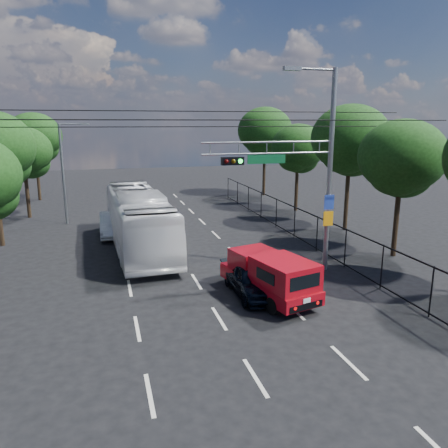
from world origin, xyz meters
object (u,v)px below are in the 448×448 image
object	(u,v)px
navy_hatchback	(251,279)
white_van	(113,224)
signal_mast	(307,164)
red_pickup	(269,275)
white_bus	(139,220)

from	to	relation	value
navy_hatchback	white_van	world-z (taller)	white_van
navy_hatchback	signal_mast	bearing A→B (deg)	31.05
red_pickup	navy_hatchback	bearing A→B (deg)	136.41
red_pickup	white_van	size ratio (longest dim) A/B	1.20
red_pickup	white_bus	distance (m)	10.00
white_van	signal_mast	bearing A→B (deg)	-47.75
signal_mast	navy_hatchback	xyz separation A→B (m)	(-3.36, -2.06, -4.56)
signal_mast	white_van	size ratio (longest dim) A/B	2.14
signal_mast	navy_hatchback	bearing A→B (deg)	-148.56
signal_mast	white_bus	distance (m)	10.25
red_pickup	white_bus	xyz separation A→B (m)	(-4.52, 8.89, 0.66)
signal_mast	white_bus	world-z (taller)	signal_mast
white_bus	white_van	xyz separation A→B (m)	(-1.40, 3.46, -0.94)
red_pickup	white_bus	bearing A→B (deg)	116.96
red_pickup	white_van	xyz separation A→B (m)	(-5.92, 12.35, -0.27)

